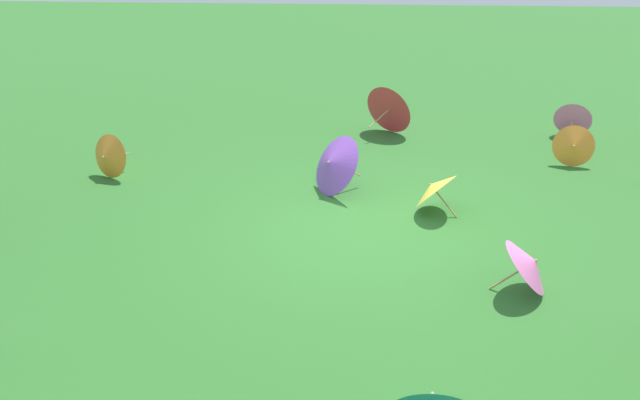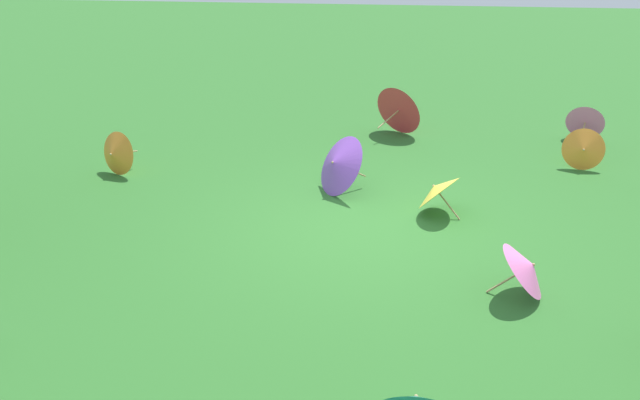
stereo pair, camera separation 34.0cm
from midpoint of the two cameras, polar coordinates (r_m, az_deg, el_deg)
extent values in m
plane|color=#2D6B28|center=(10.11, 2.29, -2.18)|extent=(40.00, 40.00, 0.00)
cylinder|color=tan|center=(11.29, 1.37, 2.27)|extent=(0.38, 0.26, 0.26)
cone|color=purple|center=(11.10, 0.10, 2.80)|extent=(1.04, 1.14, 0.92)
sphere|color=tan|center=(11.05, -0.24, 2.94)|extent=(0.06, 0.06, 0.05)
cylinder|color=tan|center=(13.11, 18.24, 4.04)|extent=(0.11, 0.40, 0.13)
cone|color=orange|center=(12.85, 18.30, 3.97)|extent=(0.73, 0.43, 0.69)
sphere|color=tan|center=(12.79, 18.32, 3.95)|extent=(0.04, 0.05, 0.04)
sphere|color=tan|center=(6.51, 7.15, -14.65)|extent=(0.04, 0.05, 0.05)
cylinder|color=tan|center=(10.54, 8.83, -0.34)|extent=(0.32, 0.19, 0.34)
cone|color=yellow|center=(10.54, 7.84, 0.93)|extent=(0.88, 0.93, 0.62)
sphere|color=tan|center=(10.54, 7.62, 1.21)|extent=(0.06, 0.06, 0.05)
cylinder|color=tan|center=(8.76, 13.17, -5.91)|extent=(0.38, 0.07, 0.33)
cone|color=pink|center=(8.69, 14.87, -4.82)|extent=(0.67, 0.79, 0.65)
sphere|color=tan|center=(8.67, 15.28, -4.55)|extent=(0.05, 0.04, 0.05)
cylinder|color=tan|center=(12.39, -15.97, 3.38)|extent=(0.21, 0.35, 0.09)
cone|color=orange|center=(12.21, -16.92, 3.22)|extent=(0.75, 0.59, 0.72)
sphere|color=tan|center=(12.16, -17.20, 3.17)|extent=(0.05, 0.05, 0.04)
cylinder|color=tan|center=(14.23, 18.22, 5.51)|extent=(0.13, 0.34, 0.14)
cone|color=pink|center=(14.43, 18.34, 6.06)|extent=(0.76, 0.54, 0.70)
sphere|color=tan|center=(14.49, 18.37, 6.21)|extent=(0.05, 0.05, 0.05)
cylinder|color=tan|center=(13.63, 3.86, 6.29)|extent=(0.38, 0.52, 0.21)
cone|color=#D8383F|center=(13.90, 4.80, 7.11)|extent=(1.02, 0.90, 0.96)
sphere|color=tan|center=(13.96, 4.98, 7.26)|extent=(0.06, 0.06, 0.04)
camera|label=1|loc=(0.17, -91.03, -0.44)|focal=41.41mm
camera|label=2|loc=(0.17, 88.97, 0.44)|focal=41.41mm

